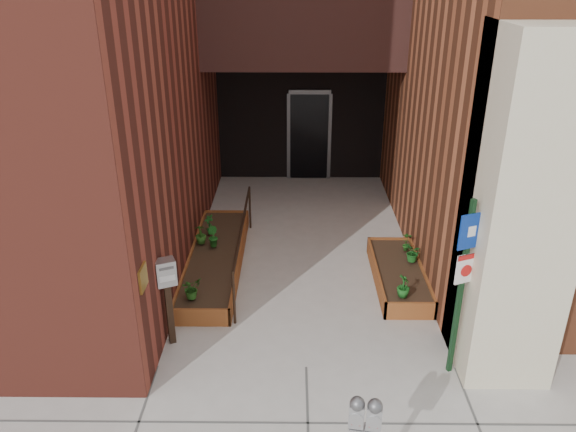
{
  "coord_description": "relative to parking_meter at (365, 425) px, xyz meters",
  "views": [
    {
      "loc": [
        -0.18,
        -6.0,
        4.98
      ],
      "look_at": [
        -0.26,
        1.8,
        1.41
      ],
      "focal_mm": 35.0,
      "sensor_mm": 36.0,
      "label": 1
    }
  ],
  "objects": [
    {
      "name": "shrub_left_a",
      "position": [
        -2.2,
        3.31,
        -0.6
      ],
      "size": [
        0.41,
        0.41,
        0.33
      ],
      "primitive_type": "imported",
      "rotation": [
        0.0,
        0.0,
        0.94
      ],
      "color": "#225117",
      "rests_on": "planter_left"
    },
    {
      "name": "handrail",
      "position": [
        -1.54,
        4.73,
        -0.31
      ],
      "size": [
        0.04,
        3.34,
        0.9
      ],
      "color": "black",
      "rests_on": "ground"
    },
    {
      "name": "shrub_right_c",
      "position": [
        1.36,
        4.47,
        -0.59
      ],
      "size": [
        0.3,
        0.3,
        0.33
      ],
      "primitive_type": "imported",
      "rotation": [
        0.0,
        0.0,
        4.71
      ],
      "color": "#1B601E",
      "rests_on": "planter_right"
    },
    {
      "name": "planter_right",
      "position": [
        1.11,
        4.28,
        -0.93
      ],
      "size": [
        0.8,
        2.2,
        0.3
      ],
      "color": "maroon",
      "rests_on": "ground"
    },
    {
      "name": "payment_dropbox",
      "position": [
        -2.39,
        2.61,
        -0.1
      ],
      "size": [
        0.32,
        0.28,
        1.33
      ],
      "color": "black",
      "rests_on": "ground"
    },
    {
      "name": "sign_post",
      "position": [
        1.42,
        2.03,
        0.46
      ],
      "size": [
        0.32,
        0.15,
        2.47
      ],
      "color": "#123119",
      "rests_on": "ground"
    },
    {
      "name": "shrub_left_c",
      "position": [
        -2.34,
        5.12,
        -0.58
      ],
      "size": [
        0.23,
        0.23,
        0.35
      ],
      "primitive_type": "imported",
      "rotation": [
        0.0,
        0.0,
        3.3
      ],
      "color": "#265618",
      "rests_on": "planter_left"
    },
    {
      "name": "shrub_left_b",
      "position": [
        -2.11,
        5.01,
        -0.57
      ],
      "size": [
        0.29,
        0.29,
        0.37
      ],
      "primitive_type": "imported",
      "rotation": [
        0.0,
        0.0,
        2.26
      ],
      "color": "#195718",
      "rests_on": "planter_left"
    },
    {
      "name": "shrub_right_a",
      "position": [
        1.01,
        3.38,
        -0.58
      ],
      "size": [
        0.21,
        0.21,
        0.36
      ],
      "primitive_type": "imported",
      "rotation": [
        0.0,
        0.0,
        1.61
      ],
      "color": "#18551A",
      "rests_on": "planter_right"
    },
    {
      "name": "parking_meter",
      "position": [
        0.0,
        0.0,
        0.0
      ],
      "size": [
        0.31,
        0.17,
        1.37
      ],
      "color": "#9C9C9E",
      "rests_on": "ground"
    },
    {
      "name": "planter_left",
      "position": [
        -2.04,
        4.78,
        -0.93
      ],
      "size": [
        0.9,
        3.6,
        0.3
      ],
      "color": "maroon",
      "rests_on": "ground"
    },
    {
      "name": "ground",
      "position": [
        -0.49,
        2.08,
        -1.06
      ],
      "size": [
        80.0,
        80.0,
        0.0
      ],
      "primitive_type": "plane",
      "color": "#9E9991",
      "rests_on": "ground"
    },
    {
      "name": "shrub_right_b",
      "position": [
        1.33,
        4.86,
        -0.58
      ],
      "size": [
        0.24,
        0.24,
        0.36
      ],
      "primitive_type": "imported",
      "rotation": [
        0.0,
        0.0,
        2.81
      ],
      "color": "#205A19",
      "rests_on": "planter_right"
    },
    {
      "name": "shrub_left_d",
      "position": [
        -2.23,
        5.48,
        -0.56
      ],
      "size": [
        0.29,
        0.29,
        0.39
      ],
      "primitive_type": "imported",
      "rotation": [
        0.0,
        0.0,
        5.4
      ],
      "color": "#175219",
      "rests_on": "planter_left"
    }
  ]
}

